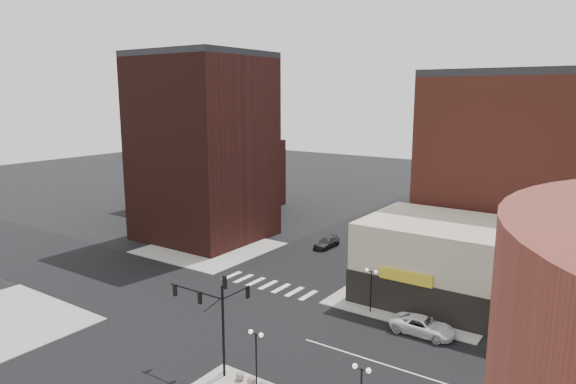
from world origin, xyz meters
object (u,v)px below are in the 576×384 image
Objects in this scene: street_lamp_se_a at (256,345)px; street_lamp_se_b at (361,381)px; street_lamp_ne at (371,279)px; dark_sedan_north at (327,243)px; white_suv at (423,326)px; traffic_signal at (216,308)px.

street_lamp_se_a is 1.00× the size of street_lamp_se_b.
street_lamp_se_a is 1.00× the size of street_lamp_ne.
white_suv is at bearing -39.18° from dark_sedan_north.
street_lamp_ne is at bearing 113.63° from street_lamp_se_b.
street_lamp_se_a is 16.14m from white_suv.
street_lamp_se_a reaches higher than white_suv.
street_lamp_se_b is at bearing -54.51° from dark_sedan_north.
street_lamp_se_a is at bearing 155.76° from white_suv.
street_lamp_se_a is at bearing 180.00° from street_lamp_se_b.
street_lamp_se_a is (3.76, -0.17, -1.67)m from traffic_signal.
street_lamp_ne is (-7.00, 16.00, 0.00)m from street_lamp_se_b.
traffic_signal is 16.62m from street_lamp_ne.
traffic_signal is 4.12m from street_lamp_se_a.
white_suv is at bearing 65.43° from street_lamp_se_a.
traffic_signal reaches higher than street_lamp_ne.
dark_sedan_north is (-9.08, 31.40, -4.29)m from traffic_signal.
street_lamp_se_b and street_lamp_ne have the same top height.
traffic_signal is at bearing 179.18° from street_lamp_se_b.
street_lamp_ne is 0.76× the size of white_suv.
street_lamp_ne is 6.35m from white_suv.
street_lamp_ne is (1.00, 16.00, 0.00)m from street_lamp_se_a.
street_lamp_se_a is 34.19m from dark_sedan_north.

